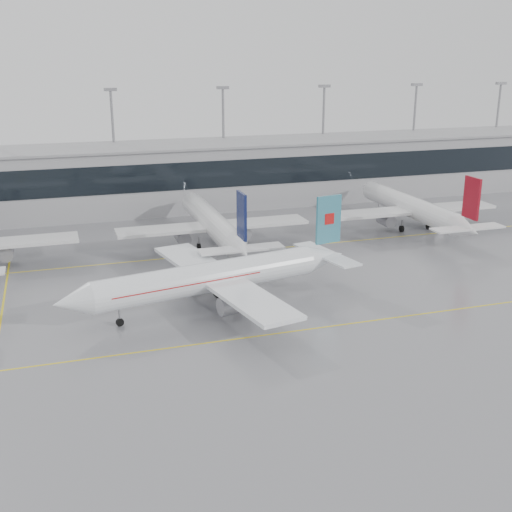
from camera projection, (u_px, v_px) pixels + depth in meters
name	position (u px, v px, depth m)	size (l,w,h in m)	color
ground	(290.00, 332.00, 69.31)	(320.00, 320.00, 0.00)	gray
taxi_line_main	(290.00, 332.00, 69.31)	(120.00, 0.25, 0.01)	yellow
taxi_line_north	(220.00, 253.00, 96.56)	(120.00, 0.25, 0.01)	yellow
taxi_line_cross	(2.00, 313.00, 74.20)	(0.25, 60.00, 0.01)	yellow
terminal	(177.00, 177.00, 123.81)	(180.00, 15.00, 12.00)	#98989B
terminal_glass	(185.00, 176.00, 116.51)	(180.00, 0.20, 5.00)	black
terminal_roof	(176.00, 145.00, 121.95)	(182.00, 16.00, 0.40)	gray
light_masts	(170.00, 135.00, 127.05)	(156.40, 1.00, 22.60)	gray
air_canada_jet	(218.00, 276.00, 75.25)	(37.11, 30.22, 11.79)	white
parked_jet_c	(213.00, 224.00, 98.79)	(29.64, 36.96, 11.72)	silver
parked_jet_d	(413.00, 208.00, 108.98)	(29.64, 36.96, 11.72)	silver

